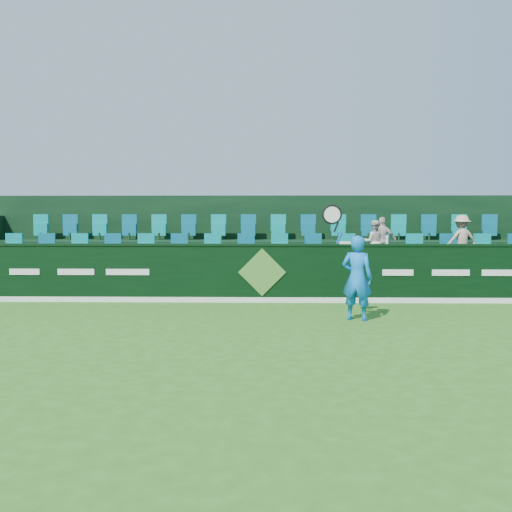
{
  "coord_description": "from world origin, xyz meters",
  "views": [
    {
      "loc": [
        0.14,
        -9.11,
        1.98
      ],
      "look_at": [
        -0.12,
        2.8,
        1.15
      ],
      "focal_mm": 40.0,
      "sensor_mm": 36.0,
      "label": 1
    }
  ],
  "objects_px": {
    "spectator_right": "(462,239)",
    "drinks_bottle": "(387,240)",
    "tennis_player": "(357,277)",
    "spectator_left": "(374,242)",
    "towel": "(347,243)",
    "spectator_middle": "(382,240)"
  },
  "relations": [
    {
      "from": "spectator_left",
      "to": "spectator_middle",
      "type": "bearing_deg",
      "value": -175.17
    },
    {
      "from": "spectator_left",
      "to": "spectator_middle",
      "type": "distance_m",
      "value": 0.21
    },
    {
      "from": "tennis_player",
      "to": "spectator_right",
      "type": "height_order",
      "value": "tennis_player"
    },
    {
      "from": "tennis_player",
      "to": "drinks_bottle",
      "type": "bearing_deg",
      "value": 65.51
    },
    {
      "from": "tennis_player",
      "to": "towel",
      "type": "xyz_separation_m",
      "value": [
        0.13,
        2.29,
        0.54
      ]
    },
    {
      "from": "tennis_player",
      "to": "spectator_left",
      "type": "height_order",
      "value": "tennis_player"
    },
    {
      "from": "tennis_player",
      "to": "drinks_bottle",
      "type": "relative_size",
      "value": 11.62
    },
    {
      "from": "spectator_left",
      "to": "spectator_right",
      "type": "distance_m",
      "value": 2.16
    },
    {
      "from": "tennis_player",
      "to": "spectator_right",
      "type": "relative_size",
      "value": 1.86
    },
    {
      "from": "spectator_left",
      "to": "spectator_right",
      "type": "bearing_deg",
      "value": -175.17
    },
    {
      "from": "towel",
      "to": "drinks_bottle",
      "type": "relative_size",
      "value": 1.75
    },
    {
      "from": "spectator_middle",
      "to": "towel",
      "type": "distance_m",
      "value": 1.52
    },
    {
      "from": "tennis_player",
      "to": "drinks_bottle",
      "type": "height_order",
      "value": "tennis_player"
    },
    {
      "from": "spectator_left",
      "to": "drinks_bottle",
      "type": "relative_size",
      "value": 5.56
    },
    {
      "from": "tennis_player",
      "to": "spectator_middle",
      "type": "xyz_separation_m",
      "value": [
        1.16,
        3.41,
        0.55
      ]
    },
    {
      "from": "spectator_middle",
      "to": "drinks_bottle",
      "type": "distance_m",
      "value": 1.13
    },
    {
      "from": "spectator_left",
      "to": "spectator_right",
      "type": "height_order",
      "value": "spectator_right"
    },
    {
      "from": "spectator_right",
      "to": "drinks_bottle",
      "type": "relative_size",
      "value": 6.23
    },
    {
      "from": "spectator_middle",
      "to": "towel",
      "type": "bearing_deg",
      "value": 68.54
    },
    {
      "from": "spectator_left",
      "to": "towel",
      "type": "xyz_separation_m",
      "value": [
        -0.83,
        -1.12,
        0.03
      ]
    },
    {
      "from": "tennis_player",
      "to": "towel",
      "type": "distance_m",
      "value": 2.36
    },
    {
      "from": "spectator_middle",
      "to": "spectator_right",
      "type": "bearing_deg",
      "value": -158.84
    }
  ]
}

